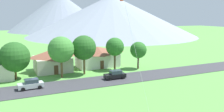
% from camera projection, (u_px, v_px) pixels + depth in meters
% --- Properties ---
extents(road_strip, '(160.00, 7.24, 0.08)m').
position_uv_depth(road_strip, '(72.00, 85.00, 42.56)').
color(road_strip, '#38383D').
rests_on(road_strip, ground).
extents(mountain_east_ridge, '(100.61, 100.61, 24.13)m').
position_uv_depth(mountain_east_ridge, '(111.00, 16.00, 141.45)').
color(mountain_east_ridge, gray).
rests_on(mountain_east_ridge, ground).
extents(mountain_west_ridge, '(79.27, 79.27, 29.06)m').
position_uv_depth(mountain_west_ridge, '(61.00, 12.00, 183.28)').
color(mountain_west_ridge, gray).
rests_on(mountain_west_ridge, ground).
extents(house_leftmost, '(10.52, 6.51, 4.93)m').
position_uv_depth(house_leftmost, '(97.00, 56.00, 57.44)').
color(house_leftmost, silver).
rests_on(house_leftmost, ground).
extents(house_right_center, '(8.23, 8.53, 4.91)m').
position_uv_depth(house_right_center, '(52.00, 60.00, 53.09)').
color(house_right_center, beige).
rests_on(house_right_center, ground).
extents(tree_near_left, '(5.95, 5.95, 7.41)m').
position_uv_depth(tree_near_left, '(15.00, 57.00, 45.71)').
color(tree_near_left, brown).
rests_on(tree_near_left, ground).
extents(tree_left_of_center, '(4.20, 4.20, 7.48)m').
position_uv_depth(tree_left_of_center, '(115.00, 47.00, 53.59)').
color(tree_left_of_center, '#4C3823').
rests_on(tree_left_of_center, ground).
extents(tree_right_of_center, '(3.88, 3.88, 6.39)m').
position_uv_depth(tree_right_of_center, '(138.00, 50.00, 54.95)').
color(tree_right_of_center, '#4C3823').
rests_on(tree_right_of_center, ground).
extents(tree_near_right, '(5.22, 5.22, 8.36)m').
position_uv_depth(tree_near_right, '(61.00, 50.00, 46.70)').
color(tree_near_right, brown).
rests_on(tree_near_right, ground).
extents(tree_far_right, '(5.20, 5.20, 8.34)m').
position_uv_depth(tree_far_right, '(84.00, 48.00, 49.44)').
color(tree_far_right, brown).
rests_on(tree_far_right, ground).
extents(parked_car_silver_west_end, '(4.27, 2.22, 1.68)m').
position_uv_depth(parked_car_silver_west_end, '(31.00, 84.00, 40.16)').
color(parked_car_silver_west_end, '#B7BCC1').
rests_on(parked_car_silver_west_end, road_strip).
extents(parked_car_black_mid_west, '(4.23, 2.14, 1.68)m').
position_uv_depth(parked_car_black_mid_west, '(115.00, 75.00, 46.44)').
color(parked_car_black_mid_west, black).
rests_on(parked_car_black_mid_west, road_strip).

